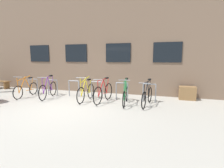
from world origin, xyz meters
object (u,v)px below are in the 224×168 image
at_px(bicycle_green, 126,95).
at_px(bicycle_orange, 26,89).
at_px(bicycle_black, 147,96).
at_px(planter_box, 187,93).
at_px(bicycle_yellow, 86,92).
at_px(bicycle_red, 103,92).
at_px(bicycle_purple, 48,89).

xyz_separation_m(bicycle_green, bicycle_orange, (-4.94, -0.06, -0.01)).
bearing_deg(bicycle_black, planter_box, 41.24).
relative_size(bicycle_yellow, bicycle_red, 0.98).
bearing_deg(bicycle_black, bicycle_green, -174.27).
xyz_separation_m(bicycle_orange, planter_box, (7.46, 1.60, -0.06)).
bearing_deg(bicycle_purple, bicycle_black, 0.45).
distance_m(bicycle_orange, bicycle_black, 5.81).
bearing_deg(bicycle_green, bicycle_black, 5.73).
bearing_deg(bicycle_orange, planter_box, 12.13).
bearing_deg(planter_box, bicycle_orange, -167.87).
bearing_deg(planter_box, bicycle_purple, -166.65).
bearing_deg(bicycle_purple, planter_box, 13.35).
bearing_deg(bicycle_black, bicycle_orange, -178.51).
relative_size(bicycle_yellow, bicycle_black, 1.00).
bearing_deg(planter_box, bicycle_black, -138.76).
height_order(bicycle_purple, bicycle_red, bicycle_purple).
distance_m(bicycle_purple, bicycle_red, 2.77).
height_order(bicycle_green, bicycle_orange, bicycle_green).
relative_size(bicycle_purple, planter_box, 2.51).
bearing_deg(bicycle_orange, bicycle_black, 1.49).
height_order(bicycle_yellow, bicycle_black, bicycle_yellow).
xyz_separation_m(bicycle_yellow, planter_box, (4.31, 1.48, -0.09)).
relative_size(bicycle_purple, bicycle_red, 0.99).
height_order(bicycle_yellow, planter_box, bicycle_yellow).
bearing_deg(bicycle_purple, bicycle_orange, -174.49).
bearing_deg(planter_box, bicycle_red, -157.39).
xyz_separation_m(bicycle_green, bicycle_black, (0.86, 0.09, -0.00)).
relative_size(bicycle_green, bicycle_purple, 0.97).
relative_size(bicycle_orange, bicycle_black, 1.00).
height_order(bicycle_orange, bicycle_red, bicycle_orange).
bearing_deg(bicycle_yellow, bicycle_orange, -177.80).
bearing_deg(bicycle_black, bicycle_purple, -179.55).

